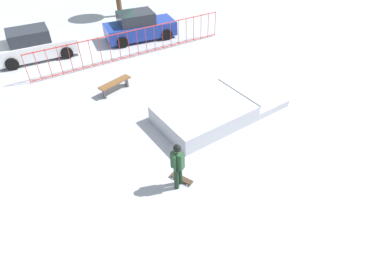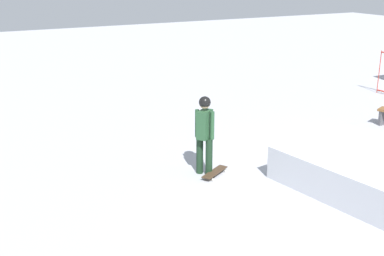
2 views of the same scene
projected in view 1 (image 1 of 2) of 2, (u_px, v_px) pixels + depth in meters
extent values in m
plane|color=#A8AAB2|center=(193.00, 125.00, 12.73)|extent=(60.00, 60.00, 0.00)
cube|color=#B0B3BB|center=(204.00, 114.00, 12.73)|extent=(3.93, 3.08, 0.70)
cube|color=#B0B3BB|center=(252.00, 96.00, 14.09)|extent=(2.15, 2.83, 0.30)
cylinder|color=gray|center=(238.00, 92.00, 13.33)|extent=(0.44, 2.59, 0.08)
cylinder|color=black|center=(176.00, 179.00, 9.94)|extent=(0.15, 0.15, 0.82)
cylinder|color=black|center=(180.00, 174.00, 10.09)|extent=(0.15, 0.15, 0.82)
cube|color=#264C2D|center=(178.00, 160.00, 9.57)|extent=(0.40, 0.44, 0.60)
cylinder|color=#264C2D|center=(175.00, 164.00, 9.45)|extent=(0.09, 0.09, 0.60)
cylinder|color=#264C2D|center=(180.00, 157.00, 9.69)|extent=(0.09, 0.09, 0.60)
sphere|color=tan|center=(177.00, 149.00, 9.29)|extent=(0.22, 0.22, 0.22)
sphere|color=black|center=(177.00, 148.00, 9.27)|extent=(0.25, 0.25, 0.25)
cube|color=#3F2D1E|center=(182.00, 178.00, 10.40)|extent=(0.58, 0.79, 0.02)
cylinder|color=silver|center=(173.00, 178.00, 10.47)|extent=(0.05, 0.06, 0.06)
cylinder|color=silver|center=(177.00, 174.00, 10.62)|extent=(0.05, 0.06, 0.06)
cylinder|color=silver|center=(187.00, 185.00, 10.24)|extent=(0.05, 0.06, 0.06)
cylinder|color=silver|center=(191.00, 181.00, 10.39)|extent=(0.05, 0.06, 0.06)
cylinder|color=#B22D23|center=(131.00, 31.00, 16.59)|extent=(10.72, 0.91, 0.05)
cylinder|color=#B22D23|center=(134.00, 55.00, 17.43)|extent=(10.72, 0.91, 0.05)
cylinder|color=#B22D23|center=(26.00, 69.00, 14.79)|extent=(0.03, 0.03, 1.50)
cylinder|color=#B22D23|center=(38.00, 66.00, 15.01)|extent=(0.03, 0.03, 1.50)
cylinder|color=#B22D23|center=(49.00, 64.00, 15.22)|extent=(0.03, 0.03, 1.50)
cylinder|color=#B22D23|center=(60.00, 61.00, 15.43)|extent=(0.03, 0.03, 1.50)
cylinder|color=#B22D23|center=(70.00, 59.00, 15.64)|extent=(0.03, 0.03, 1.50)
cylinder|color=#B22D23|center=(81.00, 56.00, 15.86)|extent=(0.03, 0.03, 1.50)
cylinder|color=#B22D23|center=(91.00, 54.00, 16.07)|extent=(0.03, 0.03, 1.50)
cylinder|color=#B22D23|center=(101.00, 51.00, 16.28)|extent=(0.03, 0.03, 1.50)
cylinder|color=#B22D23|center=(110.00, 49.00, 16.50)|extent=(0.03, 0.03, 1.50)
cylinder|color=#B22D23|center=(119.00, 47.00, 16.71)|extent=(0.03, 0.03, 1.50)
cylinder|color=#B22D23|center=(129.00, 45.00, 16.92)|extent=(0.03, 0.03, 1.50)
cylinder|color=#B22D23|center=(137.00, 42.00, 17.13)|extent=(0.03, 0.03, 1.50)
cylinder|color=#B22D23|center=(146.00, 40.00, 17.35)|extent=(0.03, 0.03, 1.50)
cylinder|color=#B22D23|center=(154.00, 38.00, 17.56)|extent=(0.03, 0.03, 1.50)
cylinder|color=#B22D23|center=(163.00, 36.00, 17.77)|extent=(0.03, 0.03, 1.50)
cylinder|color=#B22D23|center=(171.00, 34.00, 17.99)|extent=(0.03, 0.03, 1.50)
cylinder|color=#B22D23|center=(179.00, 33.00, 18.20)|extent=(0.03, 0.03, 1.50)
cylinder|color=#B22D23|center=(186.00, 31.00, 18.41)|extent=(0.03, 0.03, 1.50)
cylinder|color=#B22D23|center=(194.00, 29.00, 18.63)|extent=(0.03, 0.03, 1.50)
cylinder|color=#B22D23|center=(201.00, 27.00, 18.84)|extent=(0.03, 0.03, 1.50)
cylinder|color=#B22D23|center=(208.00, 25.00, 19.05)|extent=(0.03, 0.03, 1.50)
cylinder|color=#B22D23|center=(215.00, 24.00, 19.26)|extent=(0.03, 0.03, 1.50)
cube|color=brown|center=(115.00, 82.00, 14.44)|extent=(1.63, 0.98, 0.06)
cube|color=#4C4C51|center=(126.00, 82.00, 14.98)|extent=(0.08, 0.36, 0.42)
cube|color=#4C4C51|center=(104.00, 93.00, 14.20)|extent=(0.08, 0.36, 0.42)
cube|color=white|center=(36.00, 48.00, 17.06)|extent=(4.12, 1.76, 0.80)
cube|color=#262B33|center=(28.00, 35.00, 16.54)|extent=(2.02, 1.53, 0.64)
cylinder|color=black|center=(61.00, 41.00, 18.30)|extent=(0.64, 0.23, 0.64)
cylinder|color=black|center=(67.00, 53.00, 17.13)|extent=(0.64, 0.23, 0.64)
cylinder|color=black|center=(9.00, 51.00, 17.29)|extent=(0.64, 0.23, 0.64)
cylinder|color=black|center=(12.00, 64.00, 16.13)|extent=(0.64, 0.23, 0.64)
cube|color=#1E3899|center=(140.00, 29.00, 19.08)|extent=(4.19, 1.92, 0.80)
cube|color=#262B33|center=(136.00, 18.00, 18.56)|extent=(2.08, 1.61, 0.64)
cylinder|color=black|center=(157.00, 25.00, 20.27)|extent=(0.65, 0.25, 0.64)
cylinder|color=black|center=(167.00, 35.00, 19.06)|extent=(0.65, 0.25, 0.64)
cylinder|color=black|center=(115.00, 32.00, 19.40)|extent=(0.65, 0.25, 0.64)
cylinder|color=black|center=(122.00, 42.00, 18.19)|extent=(0.65, 0.25, 0.64)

